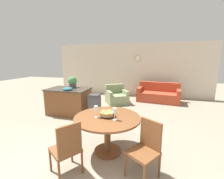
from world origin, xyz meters
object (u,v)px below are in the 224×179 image
dining_table (107,125)px  dining_chair_near_left (67,147)px  teal_bowl (68,89)px  trash_bin (95,106)px  couch (158,95)px  dining_chair_near_right (146,147)px  kitchen_island (69,101)px  potted_plant (73,82)px  armchair (116,97)px  fruit_bowl (107,113)px  wine_glass_left (96,109)px  wine_glass_right (115,111)px

dining_table → dining_chair_near_left: (-0.43, -0.77, -0.09)m
teal_bowl → trash_bin: bearing=10.3°
couch → dining_chair_near_right: bearing=-87.5°
kitchen_island → potted_plant: size_ratio=3.59×
dining_table → armchair: 3.59m
trash_bin → potted_plant: bearing=161.1°
fruit_bowl → wine_glass_left: 0.24m
fruit_bowl → wine_glass_right: (0.18, -0.12, 0.11)m
potted_plant → couch: bearing=37.0°
dining_chair_near_right → wine_glass_right: bearing=6.6°
potted_plant → trash_bin: size_ratio=0.51×
wine_glass_right → couch: 4.55m
dining_chair_near_right → wine_glass_left: size_ratio=4.01×
wine_glass_left → couch: 4.61m
dining_chair_near_right → potted_plant: 3.68m
fruit_bowl → potted_plant: 2.79m
dining_table → trash_bin: 1.96m
dining_chair_near_left → wine_glass_right: bearing=-9.1°
teal_bowl → potted_plant: (-0.09, 0.48, 0.16)m
dining_chair_near_left → fruit_bowl: size_ratio=3.22×
wine_glass_left → wine_glass_right: size_ratio=1.00×
wine_glass_left → kitchen_island: wine_glass_left is taller
fruit_bowl → potted_plant: size_ratio=0.73×
kitchen_island → potted_plant: (0.05, 0.23, 0.65)m
potted_plant → armchair: (1.24, 1.49, -0.82)m
fruit_bowl → trash_bin: (-0.95, 1.70, -0.45)m
teal_bowl → potted_plant: potted_plant is taller
dining_chair_near_left → teal_bowl: bearing=65.0°
trash_bin → couch: bearing=51.6°
dining_table → dining_chair_near_right: 0.89m
dining_chair_near_right → dining_table: bearing=5.0°
fruit_bowl → trash_bin: bearing=119.3°
dining_chair_near_right → potted_plant: size_ratio=2.34×
trash_bin → dining_chair_near_left: bearing=-78.1°
teal_bowl → couch: bearing=43.3°
kitchen_island → trash_bin: size_ratio=1.83×
wine_glass_left → potted_plant: size_ratio=0.58×
dining_table → dining_chair_near_right: (0.77, -0.43, -0.09)m
fruit_bowl → potted_plant: (-1.91, 2.02, 0.27)m
wine_glass_right → potted_plant: 3.00m
dining_table → fruit_bowl: bearing=-59.4°
dining_table → potted_plant: potted_plant is taller
wine_glass_right → potted_plant: (-2.09, 2.15, 0.16)m
dining_chair_near_right → wine_glass_left: bearing=14.6°
teal_bowl → armchair: 2.37m
dining_chair_near_right → armchair: 4.20m
kitchen_island → couch: 3.95m
wine_glass_left → wine_glass_right: (0.38, -0.04, 0.00)m
fruit_bowl → potted_plant: bearing=133.3°
dining_chair_near_right → fruit_bowl: 0.94m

